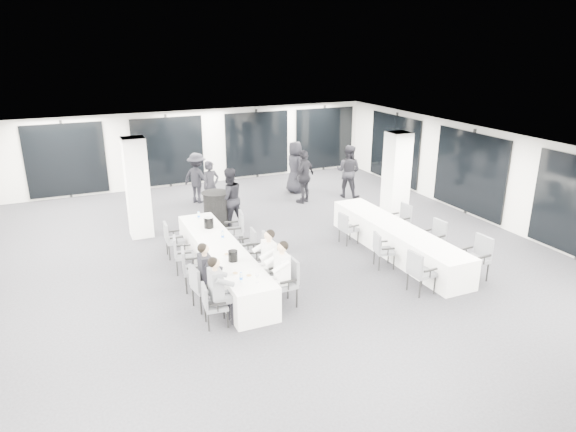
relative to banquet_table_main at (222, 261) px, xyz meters
name	(u,v)px	position (x,y,z in m)	size (l,w,h in m)	color
room	(290,193)	(2.36, 1.37, 1.01)	(14.04, 16.04, 2.84)	black
column_left	(137,188)	(-1.32, 3.46, 1.02)	(0.60, 0.60, 2.80)	white
column_right	(396,180)	(5.68, 1.26, 1.02)	(0.60, 0.60, 2.80)	white
banquet_table_main	(222,261)	(0.00, 0.00, 0.00)	(0.90, 5.00, 0.75)	silver
banquet_table_side	(396,240)	(4.50, -0.54, 0.00)	(0.90, 5.00, 0.75)	silver
cocktail_table	(216,210)	(0.77, 3.11, 0.19)	(0.81, 0.81, 1.12)	black
chair_main_left_near	(212,303)	(-0.83, -2.06, 0.12)	(0.48, 0.52, 0.87)	#515359
chair_main_left_second	(201,285)	(-0.83, -1.33, 0.17)	(0.55, 0.59, 0.96)	#515359
chair_main_left_mid	(190,267)	(-0.83, -0.38, 0.17)	(0.56, 0.60, 0.96)	#515359
chair_main_left_fourth	(181,252)	(-0.83, 0.57, 0.14)	(0.53, 0.56, 0.90)	#515359
chair_main_left_far	(172,238)	(-0.83, 1.58, 0.15)	(0.49, 0.54, 0.92)	#515359
chair_main_right_near	(287,279)	(0.84, -1.86, 0.20)	(0.52, 0.59, 1.02)	#515359
chair_main_right_second	(274,265)	(0.84, -1.13, 0.21)	(0.59, 0.63, 1.03)	#515359
chair_main_right_mid	(259,251)	(0.84, -0.24, 0.20)	(0.60, 0.63, 1.00)	#515359
chair_main_right_fourth	(249,244)	(0.83, 0.45, 0.12)	(0.47, 0.51, 0.86)	#515359
chair_main_right_far	(236,228)	(0.84, 1.46, 0.20)	(0.59, 0.63, 1.01)	#515359
chair_side_left_near	(419,270)	(3.67, -2.56, 0.18)	(0.52, 0.57, 0.97)	#515359
chair_side_left_mid	(382,248)	(3.68, -1.10, 0.13)	(0.54, 0.56, 0.88)	#515359
chair_side_left_far	(347,226)	(3.68, 0.58, 0.12)	(0.48, 0.52, 0.86)	#515359
chair_side_right_near	(478,255)	(5.34, -2.53, 0.22)	(0.55, 0.61, 1.04)	#515359
chair_side_right_mid	(435,236)	(5.33, -1.04, 0.16)	(0.51, 0.56, 0.94)	#515359
chair_side_right_far	(402,218)	(5.33, 0.40, 0.17)	(0.49, 0.54, 0.95)	#515359
seated_guest_a	(219,287)	(-0.67, -2.07, 0.44)	(0.50, 0.38, 1.44)	slate
seated_guest_b	(208,271)	(-0.67, -1.32, 0.44)	(0.50, 0.38, 1.44)	black
seated_guest_c	(279,270)	(0.67, -1.87, 0.44)	(0.50, 0.38, 1.44)	white
seated_guest_d	(266,257)	(0.67, -1.15, 0.44)	(0.50, 0.38, 1.44)	white
standing_guest_a	(211,183)	(1.11, 4.78, 0.56)	(0.68, 0.55, 1.87)	black
standing_guest_b	(229,194)	(1.16, 3.05, 0.65)	(0.99, 0.60, 2.05)	black
standing_guest_c	(197,175)	(0.94, 5.86, 0.59)	(1.25, 0.64, 1.93)	black
standing_guest_d	(304,173)	(4.23, 4.41, 0.65)	(1.21, 0.68, 2.05)	black
standing_guest_e	(295,164)	(4.45, 5.62, 0.68)	(1.02, 0.62, 2.11)	black
standing_guest_g	(136,188)	(-1.17, 5.01, 0.61)	(0.72, 0.58, 1.97)	white
standing_guest_h	(348,168)	(5.92, 4.38, 0.67)	(1.01, 0.61, 2.09)	black
ice_bucket_near	(233,256)	(-0.01, -0.90, 0.49)	(0.21, 0.21, 0.24)	black
ice_bucket_far	(209,222)	(0.08, 1.32, 0.51)	(0.24, 0.24, 0.28)	black
water_bottle_a	(241,277)	(-0.17, -1.93, 0.48)	(0.06, 0.06, 0.20)	silver
water_bottle_b	(223,235)	(0.15, 0.39, 0.48)	(0.07, 0.07, 0.21)	silver
water_bottle_c	(199,216)	(0.00, 2.06, 0.48)	(0.06, 0.06, 0.20)	silver
plate_a	(235,273)	(-0.17, -1.53, 0.39)	(0.18, 0.18, 0.03)	white
plate_b	(249,276)	(0.05, -1.74, 0.39)	(0.18, 0.18, 0.03)	white
plate_c	(227,254)	(-0.03, -0.53, 0.39)	(0.18, 0.18, 0.03)	white
wine_glass	(257,276)	(0.10, -2.08, 0.52)	(0.08, 0.08, 0.20)	silver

